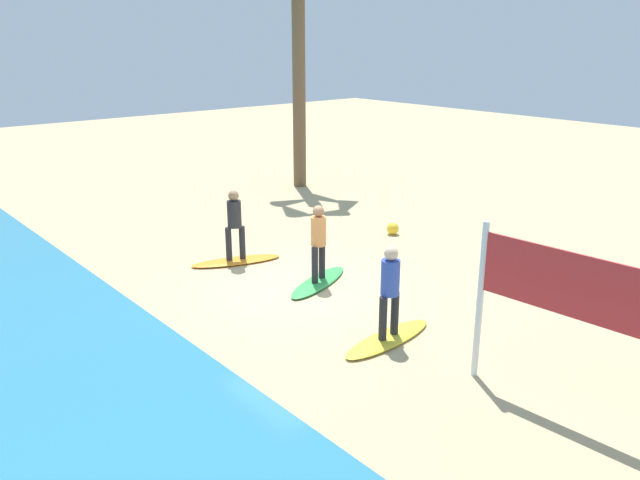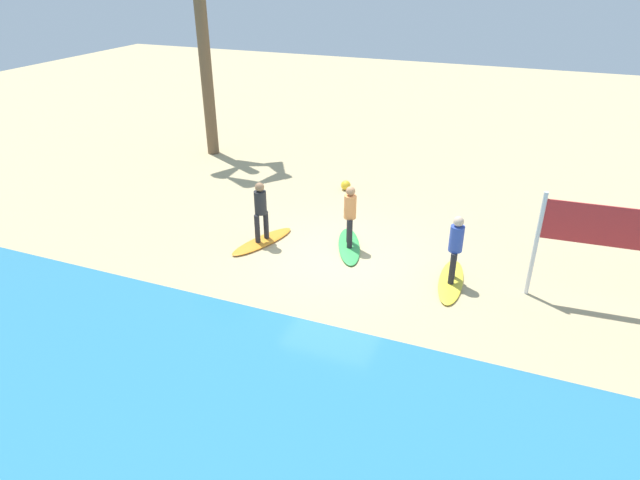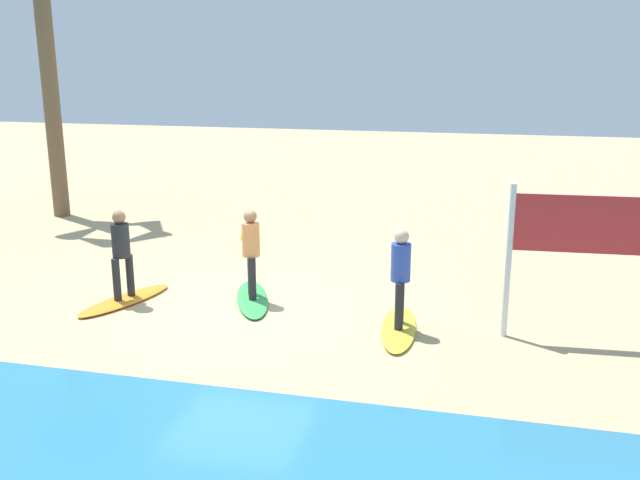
# 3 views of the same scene
# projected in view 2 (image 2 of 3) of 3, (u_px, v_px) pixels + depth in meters

# --- Properties ---
(ground_plane) EXTENTS (60.00, 60.00, 0.00)m
(ground_plane) POSITION_uv_depth(u_px,v_px,m) (337.00, 255.00, 14.11)
(ground_plane) COLOR tan
(surfboard_yellow) EXTENTS (0.73, 2.14, 0.09)m
(surfboard_yellow) POSITION_uv_depth(u_px,v_px,m) (451.00, 281.00, 12.87)
(surfboard_yellow) COLOR yellow
(surfboard_yellow) RESTS_ON ground
(surfer_yellow) EXTENTS (0.32, 0.46, 1.64)m
(surfer_yellow) POSITION_uv_depth(u_px,v_px,m) (456.00, 244.00, 12.41)
(surfer_yellow) COLOR #232328
(surfer_yellow) RESTS_ON surfboard_yellow
(surfboard_green) EXTENTS (1.29, 2.16, 0.09)m
(surfboard_green) POSITION_uv_depth(u_px,v_px,m) (349.00, 246.00, 14.45)
(surfboard_green) COLOR green
(surfboard_green) RESTS_ON ground
(surfer_green) EXTENTS (0.32, 0.44, 1.64)m
(surfer_green) POSITION_uv_depth(u_px,v_px,m) (350.00, 212.00, 13.99)
(surfer_green) COLOR #232328
(surfer_green) RESTS_ON surfboard_green
(surfboard_orange) EXTENTS (1.22, 2.17, 0.09)m
(surfboard_orange) POSITION_uv_depth(u_px,v_px,m) (263.00, 241.00, 14.69)
(surfboard_orange) COLOR orange
(surfboard_orange) RESTS_ON ground
(surfer_orange) EXTENTS (0.32, 0.44, 1.64)m
(surfer_orange) POSITION_uv_depth(u_px,v_px,m) (261.00, 208.00, 14.23)
(surfer_orange) COLOR #232328
(surfer_orange) RESTS_ON surfboard_orange
(beach_ball) EXTENTS (0.32, 0.32, 0.32)m
(beach_ball) POSITION_uv_depth(u_px,v_px,m) (346.00, 185.00, 17.99)
(beach_ball) COLOR yellow
(beach_ball) RESTS_ON ground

